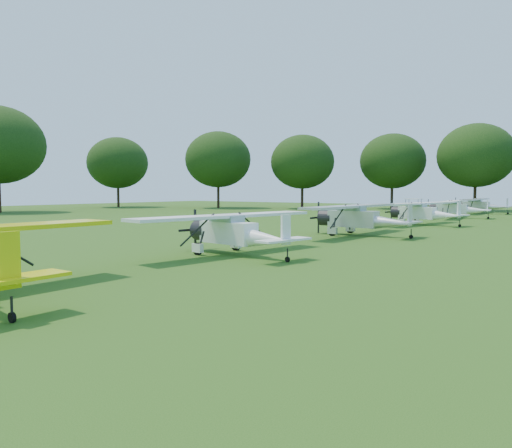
% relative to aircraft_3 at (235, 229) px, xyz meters
% --- Properties ---
extents(ground, '(160.00, 160.00, 0.00)m').
position_rel_aircraft_3_xyz_m(ground, '(-0.16, 3.36, -1.24)').
color(ground, '#1F4B12').
rests_on(ground, ground).
extents(tree_belt, '(137.36, 130.27, 14.52)m').
position_rel_aircraft_3_xyz_m(tree_belt, '(3.41, 3.52, 6.78)').
color(tree_belt, black).
rests_on(tree_belt, ground).
extents(aircraft_3, '(6.84, 10.85, 2.13)m').
position_rel_aircraft_3_xyz_m(aircraft_3, '(0.00, 0.00, 0.00)').
color(aircraft_3, white).
rests_on(aircraft_3, ground).
extents(aircraft_4, '(7.24, 11.51, 2.27)m').
position_rel_aircraft_3_xyz_m(aircraft_4, '(0.64, 13.02, 0.08)').
color(aircraft_4, silver).
rests_on(aircraft_4, ground).
extents(aircraft_5, '(6.92, 10.95, 2.15)m').
position_rel_aircraft_3_xyz_m(aircraft_5, '(0.87, 25.78, 0.01)').
color(aircraft_5, white).
rests_on(aircraft_5, ground).
extents(aircraft_6, '(6.60, 10.49, 2.06)m').
position_rel_aircraft_3_xyz_m(aircraft_6, '(0.49, 38.75, -0.04)').
color(aircraft_6, white).
rests_on(aircraft_6, ground).
extents(aircraft_7, '(6.71, 10.65, 2.11)m').
position_rel_aircraft_3_xyz_m(aircraft_7, '(0.38, 50.97, -0.01)').
color(aircraft_7, silver).
rests_on(aircraft_7, ground).
extents(golf_cart, '(2.31, 1.52, 1.90)m').
position_rel_aircraft_3_xyz_m(golf_cart, '(-7.79, 49.09, -0.61)').
color(golf_cart, '#AD260C').
rests_on(golf_cart, ground).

